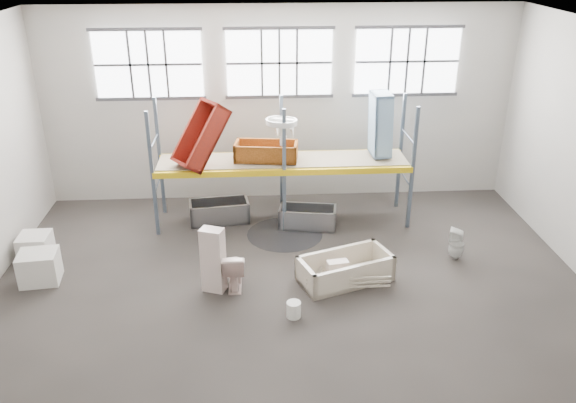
{
  "coord_description": "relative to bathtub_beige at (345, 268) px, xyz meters",
  "views": [
    {
      "loc": [
        -0.69,
        -9.58,
        6.47
      ],
      "look_at": [
        0.0,
        1.5,
        1.4
      ],
      "focal_mm": 36.43,
      "sensor_mm": 36.0,
      "label": 1
    }
  ],
  "objects": [
    {
      "name": "toilet_beige",
      "position": [
        -2.26,
        -0.09,
        0.13
      ],
      "size": [
        0.46,
        0.79,
        0.8
      ],
      "primitive_type": "imported",
      "rotation": [
        0.0,
        0.0,
        3.13
      ],
      "color": "#F3D2C8",
      "rests_on": "floor"
    },
    {
      "name": "floor",
      "position": [
        -1.12,
        -0.6,
        -0.32
      ],
      "size": [
        12.0,
        10.0,
        0.1
      ],
      "primitive_type": "cube",
      "color": "#453F3B",
      "rests_on": "ground"
    },
    {
      "name": "shelf_deck",
      "position": [
        -1.12,
        2.9,
        1.31
      ],
      "size": [
        5.9,
        1.1,
        0.03
      ],
      "primitive_type": "cube",
      "color": "gray",
      "rests_on": "floor"
    },
    {
      "name": "rack_upright_ra",
      "position": [
        1.88,
        2.3,
        1.23
      ],
      "size": [
        0.08,
        0.08,
        3.0
      ],
      "primitive_type": "cube",
      "color": "slate",
      "rests_on": "floor"
    },
    {
      "name": "window_right",
      "position": [
        2.08,
        4.34,
        3.33
      ],
      "size": [
        2.6,
        0.04,
        1.6
      ],
      "primitive_type": "cube",
      "color": "white",
      "rests_on": "wall_back"
    },
    {
      "name": "steel_tub_left",
      "position": [
        -2.69,
        2.91,
        -0.01
      ],
      "size": [
        1.51,
        0.84,
        0.53
      ],
      "primitive_type": null,
      "rotation": [
        0.0,
        0.0,
        0.12
      ],
      "color": "#9A9CA1",
      "rests_on": "floor"
    },
    {
      "name": "sink_in_tub",
      "position": [
        -0.67,
        0.1,
        -0.11
      ],
      "size": [
        0.54,
        0.54,
        0.15
      ],
      "primitive_type": "imported",
      "rotation": [
        0.0,
        0.0,
        -0.27
      ],
      "color": "beige",
      "rests_on": "bathtub_beige"
    },
    {
      "name": "wet_patch",
      "position": [
        -1.12,
        2.1,
        -0.27
      ],
      "size": [
        1.8,
        1.8,
        0.0
      ],
      "primitive_type": "cylinder",
      "color": "black",
      "rests_on": "floor"
    },
    {
      "name": "rack_beam_front",
      "position": [
        -1.12,
        2.3,
        1.23
      ],
      "size": [
        6.0,
        0.1,
        0.14
      ],
      "primitive_type": "cube",
      "color": "yellow",
      "rests_on": "floor"
    },
    {
      "name": "cistern_tall",
      "position": [
        -2.65,
        -0.18,
        0.4
      ],
      "size": [
        0.51,
        0.42,
        1.35
      ],
      "primitive_type": "cube",
      "rotation": [
        0.0,
        0.0,
        -0.35
      ],
      "color": "beige",
      "rests_on": "floor"
    },
    {
      "name": "rack_upright_la",
      "position": [
        -4.12,
        2.3,
        1.23
      ],
      "size": [
        0.08,
        0.08,
        3.0
      ],
      "primitive_type": "cube",
      "color": "slate",
      "rests_on": "floor"
    },
    {
      "name": "rack_upright_rb",
      "position": [
        1.88,
        3.5,
        1.23
      ],
      "size": [
        0.08,
        0.08,
        3.0
      ],
      "primitive_type": "cube",
      "color": "slate",
      "rests_on": "floor"
    },
    {
      "name": "rust_tub_flat",
      "position": [
        -1.51,
        2.89,
        1.55
      ],
      "size": [
        1.55,
        0.88,
        0.41
      ],
      "primitive_type": null,
      "rotation": [
        0.0,
        0.0,
        -0.13
      ],
      "color": "#9A521B",
      "rests_on": "shelf_deck"
    },
    {
      "name": "window_mid",
      "position": [
        -1.12,
        4.34,
        3.33
      ],
      "size": [
        2.6,
        0.04,
        1.6
      ],
      "primitive_type": "cube",
      "color": "white",
      "rests_on": "wall_back"
    },
    {
      "name": "rack_upright_lb",
      "position": [
        -4.12,
        3.5,
        1.23
      ],
      "size": [
        0.08,
        0.08,
        3.0
      ],
      "primitive_type": "cube",
      "color": "slate",
      "rests_on": "floor"
    },
    {
      "name": "wall_front",
      "position": [
        -1.12,
        -5.65,
        2.23
      ],
      "size": [
        12.0,
        0.1,
        5.0
      ],
      "primitive_type": "cube",
      "color": "#AFABA2",
      "rests_on": "ground"
    },
    {
      "name": "blue_tub_upright",
      "position": [
        1.21,
        3.0,
        2.12
      ],
      "size": [
        0.51,
        0.73,
        1.52
      ],
      "primitive_type": null,
      "rotation": [
        0.0,
        1.54,
        0.05
      ],
      "color": "#83AAD0",
      "rests_on": "shelf_deck"
    },
    {
      "name": "toilet_white",
      "position": [
        2.55,
        0.73,
        0.08
      ],
      "size": [
        0.43,
        0.43,
        0.72
      ],
      "primitive_type": "imported",
      "rotation": [
        0.0,
        0.0,
        -1.97
      ],
      "color": "white",
      "rests_on": "floor"
    },
    {
      "name": "wall_back",
      "position": [
        -1.12,
        4.45,
        2.23
      ],
      "size": [
        12.0,
        0.1,
        5.0
      ],
      "primitive_type": "cube",
      "color": "beige",
      "rests_on": "ground"
    },
    {
      "name": "sink_on_shelf",
      "position": [
        -1.16,
        2.55,
        1.82
      ],
      "size": [
        0.89,
        0.8,
        0.65
      ],
      "primitive_type": "imported",
      "rotation": [
        0.0,
        0.0,
        -0.39
      ],
      "color": "white",
      "rests_on": "rust_tub_flat"
    },
    {
      "name": "cistern_spare",
      "position": [
        -0.17,
        -0.05,
        0.01
      ],
      "size": [
        0.45,
        0.27,
        0.4
      ],
      "primitive_type": "cube",
      "rotation": [
        0.0,
        0.0,
        0.16
      ],
      "color": "beige",
      "rests_on": "bathtub_beige"
    },
    {
      "name": "rack_beam_back",
      "position": [
        -1.12,
        3.5,
        1.23
      ],
      "size": [
        6.0,
        0.1,
        0.14
      ],
      "primitive_type": "cube",
      "color": "yellow",
      "rests_on": "floor"
    },
    {
      "name": "steel_tub_right",
      "position": [
        -0.54,
        2.48,
        -0.03
      ],
      "size": [
        1.45,
        0.85,
        0.5
      ],
      "primitive_type": null,
      "rotation": [
        0.0,
        0.0,
        -0.17
      ],
      "color": "#A1A3A9",
      "rests_on": "floor"
    },
    {
      "name": "carton_near",
      "position": [
        -6.22,
        0.36,
        0.05
      ],
      "size": [
        0.82,
        0.73,
        0.65
      ],
      "primitive_type": "cube",
      "rotation": [
        0.0,
        0.0,
        0.11
      ],
      "color": "silver",
      "rests_on": "floor"
    },
    {
      "name": "rack_upright_ma",
      "position": [
        -1.12,
        2.3,
        1.23
      ],
      "size": [
        0.08,
        0.08,
        3.0
      ],
      "primitive_type": "cube",
      "color": "slate",
      "rests_on": "floor"
    },
    {
      "name": "bucket",
      "position": [
        -1.14,
        -1.2,
        -0.12
      ],
      "size": [
        0.32,
        0.32,
        0.31
      ],
      "primitive_type": "cylinder",
      "rotation": [
        0.0,
        0.0,
        0.24
      ],
      "color": "white",
      "rests_on": "floor"
    },
    {
      "name": "rack_upright_mb",
      "position": [
        -1.12,
        3.5,
        1.23
      ],
      "size": [
        0.08,
        0.08,
        3.0
      ],
      "primitive_type": "cube",
      "color": "slate",
      "rests_on": "floor"
    },
    {
      "name": "carton_far",
      "position": [
        -6.63,
        1.37,
        -0.0
      ],
      "size": [
        0.66,
        0.66,
        0.54
      ],
      "primitive_type": "cube",
      "rotation": [
        0.0,
        0.0,
        0.02
      ],
      "color": "silver",
      "rests_on": "floor"
    },
    {
      "name": "bathtub_beige",
      "position": [
        0.0,
        0.0,
        0.0
      ],
      "size": [
        2.06,
        1.47,
        0.55
      ],
      "primitive_type": null,
      "rotation": [
        0.0,
        0.0,
        0.35
      ],
      "color": "beige",
      "rests_on": "floor"
    },
    {
      "name": "rust_tub_tilted",
      "position": [
        -3.0,
        2.7,
        2.02
      ],
      "size": [
        1.49,
        1.36,
        1.58
      ],
      "primitive_type": null,
      "rotation": [
        0.0,
        -0.96,
        0.61
      ],
      "color": "maroon",
      "rests_on": "shelf_deck"
    },
    {
      "name": "window_left",
      "position": [
        -4.32,
        4.34,
        3.33
      ],
      "size": [
        2.6,
        0.04,
        1.6
      ],
      "primitive_type": "cube",
      "color": "white",
      "rests_on": "wall_back"
    },
    {
      "name": "ceiling",
      "position": [
        -1.12,
        -0.6,
        4.78
      ],
      "size": [
        12.0,
        10.0,
        0.1
      ],
      "primitive_type": "cube",
      "color": "silver",
      "rests_on": "ground"
    }
  ]
}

